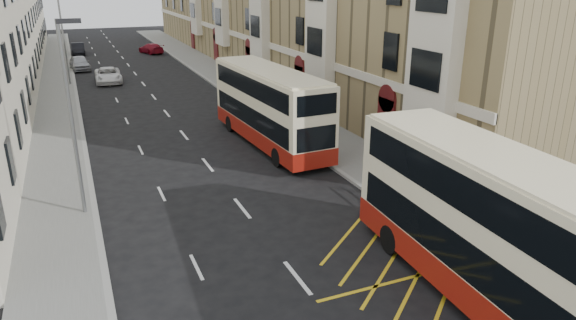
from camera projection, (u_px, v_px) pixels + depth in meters
name	position (u px, v px, depth m)	size (l,w,h in m)	color
pavement_right	(259.00, 98.00, 42.86)	(4.00, 120.00, 0.15)	slate
pavement_left	(57.00, 116.00, 37.17)	(3.00, 120.00, 0.15)	slate
kerb_right	(236.00, 100.00, 42.12)	(0.25, 120.00, 0.15)	gray
kerb_left	(80.00, 114.00, 37.72)	(0.25, 120.00, 0.15)	gray
road_markings	(136.00, 75.00, 52.94)	(10.00, 110.00, 0.01)	silver
guard_railing	(420.00, 205.00, 20.94)	(0.06, 6.56, 1.01)	red
street_lamp_near	(71.00, 110.00, 20.45)	(0.93, 0.18, 8.00)	slate
street_lamp_far	(64.00, 35.00, 46.44)	(0.93, 0.18, 8.00)	slate
double_decker_front	(500.00, 234.00, 15.15)	(3.41, 12.23, 4.83)	#F9EDC0
double_decker_rear	(269.00, 107.00, 30.39)	(3.27, 11.65, 4.60)	#F9EDC0
pedestrian_mid	(543.00, 229.00, 18.69)	(0.78, 0.61, 1.60)	black
pedestrian_far	(446.00, 195.00, 21.52)	(0.97, 0.40, 1.66)	black
white_van	(108.00, 75.00, 48.99)	(2.34, 5.08, 1.41)	white
car_silver	(80.00, 63.00, 55.48)	(1.83, 4.56, 1.55)	#9DA0A5
car_dark	(78.00, 49.00, 66.57)	(1.56, 4.48, 1.48)	black
car_red	(151.00, 48.00, 67.50)	(1.84, 4.52, 1.31)	maroon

